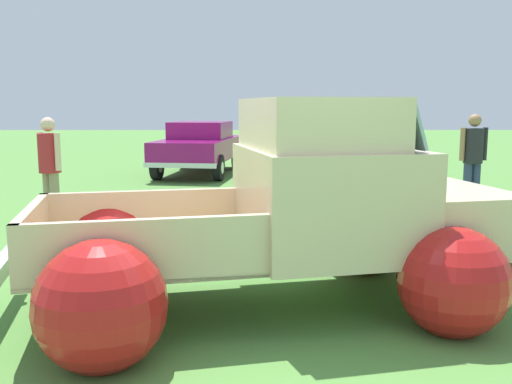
% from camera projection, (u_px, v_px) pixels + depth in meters
% --- Properties ---
extents(ground_plane, '(80.00, 80.00, 0.00)m').
position_uv_depth(ground_plane, '(257.00, 307.00, 5.28)').
color(ground_plane, '#548C3D').
extents(vintage_pickup_truck, '(4.91, 3.48, 1.96)m').
position_uv_depth(vintage_pickup_truck, '(298.00, 225.00, 5.25)').
color(vintage_pickup_truck, black).
rests_on(vintage_pickup_truck, ground).
extents(show_car_0, '(2.36, 4.38, 1.43)m').
position_uv_depth(show_car_0, '(200.00, 146.00, 15.55)').
color(show_car_0, black).
rests_on(show_car_0, ground).
extents(show_car_1, '(2.03, 4.35, 1.43)m').
position_uv_depth(show_car_1, '(333.00, 146.00, 15.56)').
color(show_car_1, black).
rests_on(show_car_1, ground).
extents(spectator_0, '(0.54, 0.39, 1.71)m').
position_uv_depth(spectator_0, '(473.00, 155.00, 10.24)').
color(spectator_0, navy).
rests_on(spectator_0, ground).
extents(spectator_1, '(0.48, 0.47, 1.68)m').
position_uv_depth(spectator_1, '(50.00, 164.00, 8.90)').
color(spectator_1, gray).
rests_on(spectator_1, ground).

